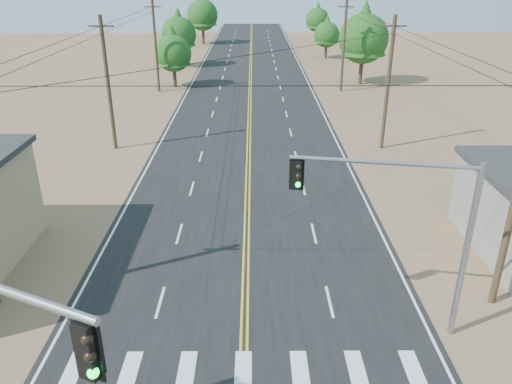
{
  "coord_description": "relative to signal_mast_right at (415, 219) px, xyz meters",
  "views": [
    {
      "loc": [
        0.37,
        -5.4,
        12.93
      ],
      "look_at": [
        0.49,
        15.65,
        3.5
      ],
      "focal_mm": 35.0,
      "sensor_mm": 36.0,
      "label": 1
    }
  ],
  "objects": [
    {
      "name": "road",
      "position": [
        -6.11,
        19.67,
        -4.82
      ],
      "size": [
        15.0,
        200.0,
        0.02
      ],
      "primitive_type": "cube",
      "color": "black",
      "rests_on": "ground"
    },
    {
      "name": "utility_pole_left_mid",
      "position": [
        -16.61,
        21.67,
        0.28
      ],
      "size": [
        1.8,
        0.3,
        10.0
      ],
      "color": "#4C3826",
      "rests_on": "ground"
    },
    {
      "name": "utility_pole_left_far",
      "position": [
        -16.61,
        41.67,
        0.28
      ],
      "size": [
        1.8,
        0.3,
        10.0
      ],
      "color": "#4C3826",
      "rests_on": "ground"
    },
    {
      "name": "utility_pole_right_mid",
      "position": [
        4.39,
        21.67,
        0.28
      ],
      "size": [
        1.8,
        0.3,
        10.0
      ],
      "color": "#4C3826",
      "rests_on": "ground"
    },
    {
      "name": "utility_pole_right_far",
      "position": [
        4.39,
        41.67,
        0.28
      ],
      "size": [
        1.8,
        0.3,
        10.0
      ],
      "color": "#4C3826",
      "rests_on": "ground"
    },
    {
      "name": "signal_mast_right",
      "position": [
        0.0,
        0.0,
        0.0
      ],
      "size": [
        6.48,
        1.37,
        7.07
      ],
      "rotation": [
        0.0,
        0.0,
        -0.18
      ],
      "color": "gray",
      "rests_on": "ground"
    },
    {
      "name": "tree_left_near",
      "position": [
        -15.11,
        44.17,
        -0.47
      ],
      "size": [
        4.28,
        4.28,
        7.14
      ],
      "color": "#3F2D1E",
      "rests_on": "ground"
    },
    {
      "name": "tree_left_mid",
      "position": [
        -16.25,
        57.75,
        0.16
      ],
      "size": [
        4.9,
        4.9,
        8.17
      ],
      "color": "#3F2D1E",
      "rests_on": "ground"
    },
    {
      "name": "tree_left_far",
      "position": [
        -15.11,
        81.73,
        0.93
      ],
      "size": [
        5.66,
        5.66,
        9.43
      ],
      "color": "#3F2D1E",
      "rests_on": "ground"
    },
    {
      "name": "tree_right_near",
      "position": [
        7.4,
        45.69,
        1.15
      ],
      "size": [
        5.87,
        5.87,
        9.78
      ],
      "color": "#3F2D1E",
      "rests_on": "ground"
    },
    {
      "name": "tree_right_mid",
      "position": [
        5.73,
        65.05,
        -0.82
      ],
      "size": [
        3.94,
        3.94,
        6.56
      ],
      "color": "#3F2D1E",
      "rests_on": "ground"
    },
    {
      "name": "tree_right_far",
      "position": [
        6.54,
        84.4,
        -0.3
      ],
      "size": [
        4.45,
        4.45,
        7.42
      ],
      "color": "#3F2D1E",
      "rests_on": "ground"
    }
  ]
}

